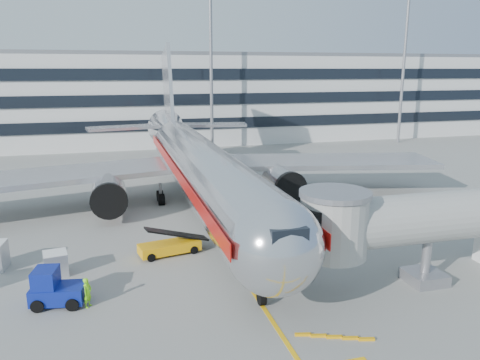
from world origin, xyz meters
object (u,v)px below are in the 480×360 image
object	(u,v)px
baggage_tug	(55,289)
main_jet	(196,163)
belt_loader	(170,246)
cargo_container_right	(56,264)
ramp_worker	(87,293)

from	to	relation	value
baggage_tug	main_jet	bearing A→B (deg)	56.44
main_jet	belt_loader	bearing A→B (deg)	-109.97
cargo_container_right	baggage_tug	bearing A→B (deg)	-85.14
main_jet	belt_loader	distance (m)	12.26
main_jet	cargo_container_right	world-z (taller)	main_jet
belt_loader	baggage_tug	size ratio (longest dim) A/B	1.49
belt_loader	baggage_tug	xyz separation A→B (m)	(-7.04, -5.63, 0.32)
main_jet	belt_loader	xyz separation A→B (m)	(-4.00, -11.01, -3.62)
main_jet	cargo_container_right	size ratio (longest dim) A/B	31.45
belt_loader	ramp_worker	distance (m)	8.27
cargo_container_right	ramp_worker	bearing A→B (deg)	-66.62
ramp_worker	cargo_container_right	bearing A→B (deg)	53.19
belt_loader	ramp_worker	bearing A→B (deg)	-129.65
baggage_tug	cargo_container_right	xyz separation A→B (m)	(-0.35, 4.14, -0.17)
cargo_container_right	ramp_worker	size ratio (longest dim) A/B	0.96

